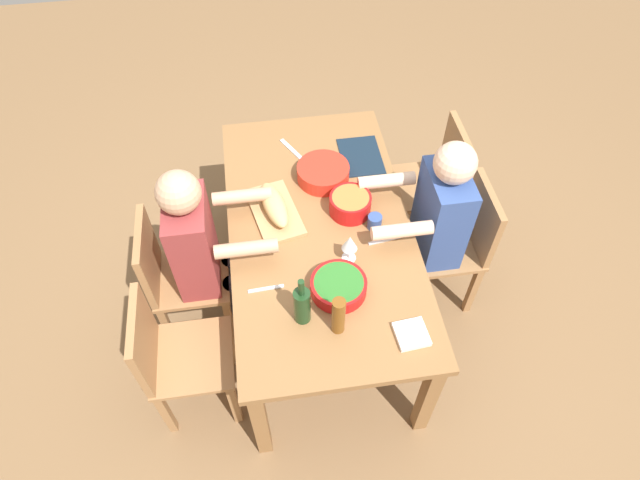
{
  "coord_description": "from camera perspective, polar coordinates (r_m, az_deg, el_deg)",
  "views": [
    {
      "loc": [
        1.77,
        -0.26,
        2.89
      ],
      "look_at": [
        0.0,
        0.0,
        0.63
      ],
      "focal_mm": 30.72,
      "sensor_mm": 36.0,
      "label": 1
    }
  ],
  "objects": [
    {
      "name": "diner_far_center",
      "position": [
        2.95,
        11.7,
        2.18
      ],
      "size": [
        0.41,
        0.53,
        1.2
      ],
      "color": "#2D2D38",
      "rests_on": "ground_plane"
    },
    {
      "name": "beer_bottle",
      "position": [
        2.37,
        1.93,
        -7.89
      ],
      "size": [
        0.06,
        0.06,
        0.22
      ],
      "primitive_type": "cylinder",
      "color": "brown",
      "rests_on": "dining_table"
    },
    {
      "name": "cup_far_center",
      "position": [
        2.78,
        5.71,
        1.89
      ],
      "size": [
        0.07,
        0.07,
        0.08
      ],
      "primitive_type": "cylinder",
      "color": "#334C8C",
      "rests_on": "dining_table"
    },
    {
      "name": "diner_near_center",
      "position": [
        2.84,
        -12.15,
        -0.55
      ],
      "size": [
        0.41,
        0.53,
        1.2
      ],
      "color": "#2D2D38",
      "rests_on": "ground_plane"
    },
    {
      "name": "chair_near_right",
      "position": [
        2.78,
        -15.06,
        -11.5
      ],
      "size": [
        0.4,
        0.4,
        0.85
      ],
      "color": "#9E7044",
      "rests_on": "ground_plane"
    },
    {
      "name": "bread_loaf",
      "position": [
        2.82,
        -4.8,
        3.67
      ],
      "size": [
        0.34,
        0.17,
        0.09
      ],
      "primitive_type": "ellipsoid",
      "rotation": [
        0.0,
        0.0,
        0.21
      ],
      "color": "tan",
      "rests_on": "cutting_board"
    },
    {
      "name": "chair_near_center",
      "position": [
        3.04,
        -14.9,
        -3.43
      ],
      "size": [
        0.4,
        0.4,
        0.85
      ],
      "color": "#9E7044",
      "rests_on": "ground_plane"
    },
    {
      "name": "ground_plane",
      "position": [
        3.4,
        -0.0,
        -6.59
      ],
      "size": [
        8.0,
        8.0,
        0.0
      ],
      "primitive_type": "plane",
      "color": "brown"
    },
    {
      "name": "cutting_board",
      "position": [
        2.86,
        -4.73,
        2.94
      ],
      "size": [
        0.44,
        0.3,
        0.02
      ],
      "primitive_type": "cube",
      "rotation": [
        0.0,
        0.0,
        0.21
      ],
      "color": "tan",
      "rests_on": "dining_table"
    },
    {
      "name": "serving_bowl_pasta",
      "position": [
        3.0,
        0.33,
        7.08
      ],
      "size": [
        0.29,
        0.29,
        0.09
      ],
      "color": "red",
      "rests_on": "dining_table"
    },
    {
      "name": "chair_far_left",
      "position": [
        3.46,
        11.88,
        6.19
      ],
      "size": [
        0.4,
        0.4,
        0.85
      ],
      "color": "#9E7044",
      "rests_on": "ground_plane"
    },
    {
      "name": "dining_table",
      "position": [
        2.87,
        -0.0,
        0.33
      ],
      "size": [
        1.75,
        0.93,
        0.74
      ],
      "color": "olive",
      "rests_on": "ground_plane"
    },
    {
      "name": "fork_far_center",
      "position": [
        2.76,
        6.74,
        -0.04
      ],
      "size": [
        0.04,
        0.17,
        0.01
      ],
      "primitive_type": "cube",
      "rotation": [
        0.0,
        0.0,
        0.12
      ],
      "color": "silver",
      "rests_on": "dining_table"
    },
    {
      "name": "fork_near_right",
      "position": [
        2.58,
        -5.65,
        -5.07
      ],
      "size": [
        0.02,
        0.17,
        0.01
      ],
      "primitive_type": "cube",
      "rotation": [
        0.0,
        0.0,
        0.05
      ],
      "color": "silver",
      "rests_on": "dining_table"
    },
    {
      "name": "napkin_stack",
      "position": [
        2.47,
        9.5,
        -9.65
      ],
      "size": [
        0.15,
        0.15,
        0.02
      ],
      "primitive_type": "cube",
      "rotation": [
        0.0,
        0.0,
        0.09
      ],
      "color": "white",
      "rests_on": "dining_table"
    },
    {
      "name": "serving_bowl_fruit",
      "position": [
        2.83,
        3.17,
        3.84
      ],
      "size": [
        0.22,
        0.22,
        0.11
      ],
      "color": "red",
      "rests_on": "dining_table"
    },
    {
      "name": "chair_far_center",
      "position": [
        3.17,
        14.23,
        0.01
      ],
      "size": [
        0.4,
        0.4,
        0.85
      ],
      "color": "#9E7044",
      "rests_on": "ground_plane"
    },
    {
      "name": "wine_bottle",
      "position": [
        2.4,
        -1.88,
        -6.77
      ],
      "size": [
        0.08,
        0.08,
        0.29
      ],
      "color": "#193819",
      "rests_on": "dining_table"
    },
    {
      "name": "carving_knife",
      "position": [
        3.19,
        -2.86,
        9.3
      ],
      "size": [
        0.21,
        0.13,
        0.01
      ],
      "primitive_type": "cube",
      "rotation": [
        0.0,
        0.0,
        0.49
      ],
      "color": "silver",
      "rests_on": "dining_table"
    },
    {
      "name": "placemat_far_left",
      "position": [
        3.17,
        4.26,
        8.7
      ],
      "size": [
        0.32,
        0.23,
        0.01
      ],
      "primitive_type": "cube",
      "color": "#142333",
      "rests_on": "dining_table"
    },
    {
      "name": "wine_glass",
      "position": [
        2.59,
        3.11,
        -0.38
      ],
      "size": [
        0.08,
        0.08,
        0.17
      ],
      "color": "silver",
      "rests_on": "dining_table"
    },
    {
      "name": "serving_bowl_greens",
      "position": [
        2.54,
        1.95,
        -4.78
      ],
      "size": [
        0.26,
        0.26,
        0.07
      ],
      "color": "red",
      "rests_on": "dining_table"
    }
  ]
}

